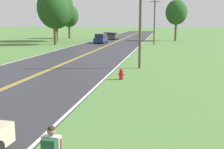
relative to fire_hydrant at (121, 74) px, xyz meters
name	(u,v)px	position (x,y,z in m)	size (l,w,h in m)	color
fire_hydrant	(121,74)	(0.00, 0.00, 0.00)	(0.45, 0.29, 0.80)	red
utility_pole_midground	(140,19)	(0.84, 5.24, 3.92)	(1.80, 0.24, 8.34)	brown
utility_pole_far	(154,21)	(1.08, 31.32, 3.79)	(1.80, 0.24, 8.08)	brown
tree_left_verge	(69,16)	(-20.05, 46.57, 4.98)	(4.67, 4.67, 8.10)	#473828
tree_behind_sign	(54,10)	(-16.32, 28.14, 5.61)	(5.40, 5.40, 9.14)	brown
tree_mid_treeline	(55,8)	(-19.33, 36.26, 6.39)	(7.43, 7.43, 11.09)	#473828
tree_right_cluster	(176,12)	(5.20, 42.52, 5.56)	(4.55, 4.55, 8.61)	brown
car_dark_blue_van_mid_near	(101,38)	(-9.03, 33.00, 0.54)	(1.90, 4.49, 1.80)	black
car_dark_grey_sedan_mid_far	(113,36)	(-8.72, 44.19, 0.41)	(1.98, 4.22, 1.60)	black
car_red_hatchback_receding	(108,35)	(-11.51, 51.84, 0.34)	(1.96, 3.56, 1.34)	black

